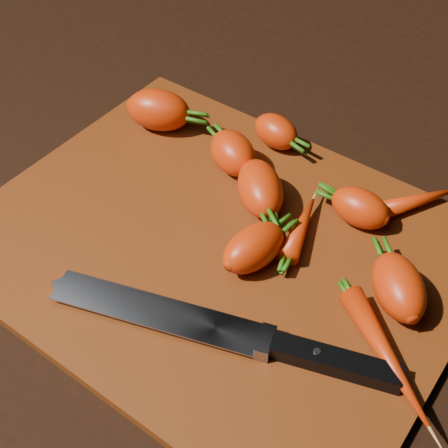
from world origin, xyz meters
The scene contains 13 objects.
ground centered at (0.00, 0.00, -0.01)m, with size 2.00×2.00×0.01m, color black.
cutting_board centered at (0.00, 0.00, 0.01)m, with size 0.50×0.40×0.01m, color #5D270C.
carrot_0 centered at (-0.18, 0.11, 0.04)m, with size 0.08×0.05×0.05m, color red.
carrot_1 centered at (-0.06, 0.10, 0.04)m, with size 0.07×0.05×0.05m, color red.
carrot_2 centered at (0.00, 0.07, 0.04)m, with size 0.08×0.05×0.05m, color red.
carrot_3 centered at (0.04, 0.00, 0.03)m, with size 0.07×0.04×0.04m, color red.
carrot_4 centered at (0.10, 0.11, 0.03)m, with size 0.06×0.04×0.04m, color red.
carrot_5 centered at (-0.04, 0.17, 0.03)m, with size 0.06×0.04×0.04m, color red.
carrot_6 centered at (0.18, 0.04, 0.03)m, with size 0.08×0.05×0.05m, color red.
carrot_7 centered at (0.15, 0.17, 0.02)m, with size 0.11×0.02×0.02m, color red.
carrot_8 centered at (0.20, -0.03, 0.02)m, with size 0.14×0.02×0.02m, color red.
carrot_9 centered at (0.06, 0.06, 0.02)m, with size 0.09×0.02×0.02m, color red.
knife centered at (0.03, -0.11, 0.02)m, with size 0.32×0.13×0.02m.
Camera 1 is at (0.26, -0.35, 0.50)m, focal length 50.00 mm.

